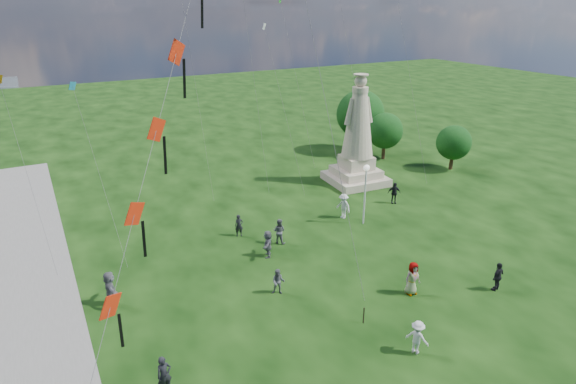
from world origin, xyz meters
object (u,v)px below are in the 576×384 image
person_1 (278,282)px  person_2 (417,337)px  person_4 (412,278)px  person_9 (394,193)px  person_0 (164,375)px  person_5 (110,288)px  person_6 (239,226)px  person_11 (268,244)px  person_3 (498,277)px  person_7 (279,231)px  lamppost (366,182)px  person_8 (343,206)px  statue (357,143)px

person_1 → person_2: person_2 is taller
person_4 → person_9: (7.46, 10.30, -0.09)m
person_0 → person_5: size_ratio=0.87×
person_5 → person_6: bearing=-65.3°
person_0 → person_11: person_11 is taller
person_4 → person_11: bearing=126.1°
person_3 → person_6: size_ratio=1.10×
person_5 → person_6: person_5 is taller
person_2 → person_6: size_ratio=1.07×
person_7 → person_1: bearing=111.9°
person_4 → person_7: 9.34m
lamppost → person_8: lamppost is taller
statue → person_4: statue is taller
person_1 → person_11: (1.35, 3.99, 0.13)m
person_4 → person_2: bearing=-127.3°
person_1 → person_5: size_ratio=0.77×
person_8 → person_2: bearing=-36.8°
lamppost → person_5: lamppost is taller
person_3 → person_11: size_ratio=0.97×
person_5 → person_6: (8.97, 4.13, -0.20)m
person_4 → person_7: person_4 is taller
person_2 → person_9: person_9 is taller
person_4 → person_6: 12.13m
lamppost → person_9: lamppost is taller
person_5 → person_9: size_ratio=1.12×
lamppost → person_11: bearing=-172.9°
person_11 → person_9: bearing=132.6°
statue → person_1: 18.71m
person_2 → person_7: size_ratio=0.96×
lamppost → person_7: bearing=178.0°
person_3 → person_9: bearing=-115.2°
person_6 → person_9: (12.90, -0.54, 0.09)m
person_0 → person_7: 13.68m
statue → person_6: size_ratio=6.11×
person_3 → person_9: person_9 is taller
lamppost → person_11: lamppost is taller
person_3 → person_7: bearing=-64.3°
person_11 → person_2: bearing=39.3°
person_0 → person_6: 14.08m
person_4 → person_9: size_ratio=1.10×
person_0 → person_8: bearing=24.6°
statue → person_0: bearing=-137.9°
person_11 → statue: bearing=152.5°
person_1 → person_5: (-8.08, 3.29, 0.22)m
person_7 → person_6: bearing=0.8°
person_0 → person_6: (8.15, 11.48, -0.07)m
lamppost → person_1: bearing=-152.1°
person_5 → person_7: bearing=-79.9°
person_3 → person_4: bearing=-35.3°
statue → person_3: statue is taller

